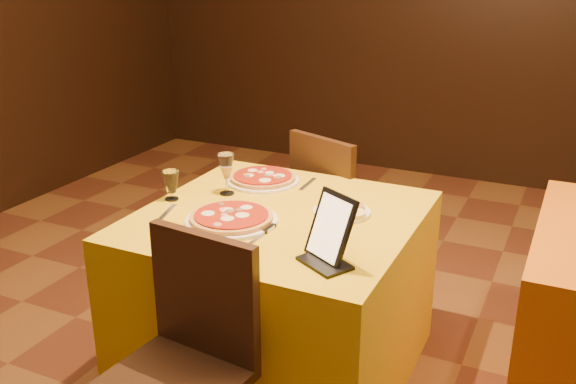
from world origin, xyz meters
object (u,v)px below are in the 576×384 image
at_px(pizza_near, 231,219).
at_px(wine_glass, 226,174).
at_px(pizza_far, 263,179).
at_px(chair_main_near, 171,383).
at_px(water_glass, 171,186).
at_px(chair_main_far, 345,214).
at_px(main_table, 280,294).
at_px(tablet, 331,227).

xyz_separation_m(pizza_near, wine_glass, (-0.18, 0.27, 0.08)).
bearing_deg(pizza_far, chair_main_near, -77.76).
distance_m(pizza_near, water_glass, 0.38).
height_order(chair_main_near, wine_glass, wine_glass).
xyz_separation_m(chair_main_far, pizza_far, (-0.24, -0.48, 0.31)).
relative_size(chair_main_near, water_glass, 7.00).
bearing_deg(pizza_far, main_table, -52.91).
height_order(main_table, wine_glass, wine_glass).
distance_m(pizza_near, tablet, 0.51).
distance_m(water_glass, tablet, 0.87).
distance_m(main_table, tablet, 0.67).
bearing_deg(wine_glass, pizza_far, 72.26).
xyz_separation_m(chair_main_near, wine_glass, (-0.31, 0.90, 0.39)).
bearing_deg(pizza_far, wine_glass, -107.74).
height_order(water_glass, tablet, tablet).
bearing_deg(chair_main_near, tablet, 61.65).
bearing_deg(chair_main_far, tablet, 129.03).
bearing_deg(water_glass, chair_main_near, -56.38).
xyz_separation_m(chair_main_near, pizza_near, (-0.13, 0.63, 0.31)).
bearing_deg(chair_main_far, pizza_far, 84.62).
height_order(chair_main_near, tablet, tablet).
xyz_separation_m(chair_main_near, pizza_far, (-0.24, 1.12, 0.31)).
xyz_separation_m(chair_main_far, tablet, (0.34, -1.09, 0.41)).
xyz_separation_m(main_table, chair_main_near, (0.00, -0.80, 0.08)).
relative_size(chair_main_near, chair_main_far, 1.00).
bearing_deg(chair_main_far, water_glass, 81.48).
bearing_deg(main_table, tablet, -40.77).
bearing_deg(water_glass, tablet, -16.16).
relative_size(pizza_far, tablet, 1.40).
height_order(main_table, pizza_far, pizza_far).
relative_size(chair_main_far, wine_glass, 4.79).
xyz_separation_m(main_table, pizza_far, (-0.24, 0.32, 0.39)).
relative_size(main_table, chair_main_near, 1.21).
bearing_deg(chair_main_near, chair_main_far, 96.32).
bearing_deg(tablet, pizza_near, -166.00).
distance_m(pizza_far, wine_glass, 0.24).
distance_m(chair_main_far, pizza_near, 1.02).
distance_m(chair_main_far, wine_glass, 0.85).
height_order(chair_main_far, wine_glass, wine_glass).
height_order(chair_main_far, water_glass, chair_main_far).
bearing_deg(water_glass, pizza_far, 56.22).
distance_m(chair_main_near, tablet, 0.73).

